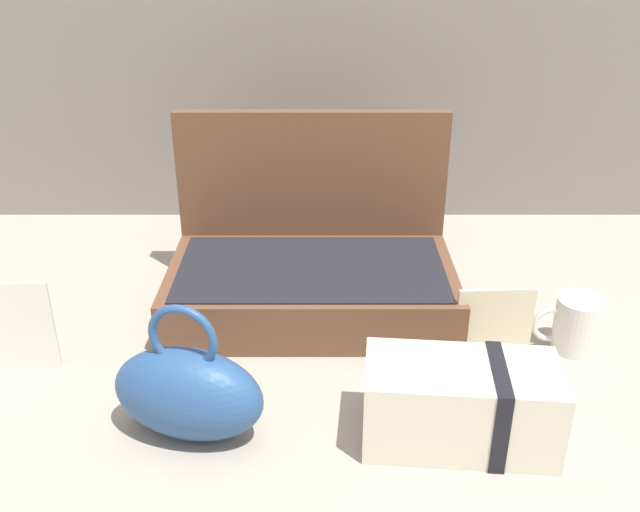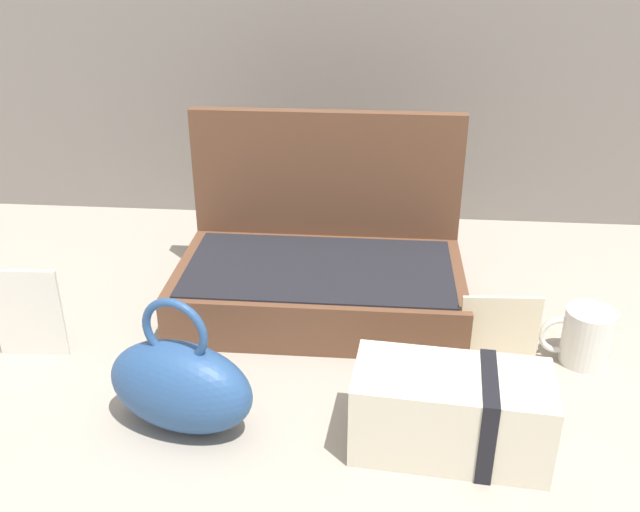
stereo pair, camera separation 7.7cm
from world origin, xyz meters
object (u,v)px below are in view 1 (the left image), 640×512
object	(u,v)px
poster_card_right	(496,321)
info_card_left	(19,326)
coffee_mug	(577,323)
open_suitcase	(313,267)
cream_toiletry_bag	(464,405)
teal_pouch_handbag	(190,391)

from	to	relation	value
poster_card_right	info_card_left	bearing A→B (deg)	-179.62
coffee_mug	poster_card_right	xyz separation A→B (m)	(-0.13, -0.01, 0.01)
coffee_mug	info_card_left	bearing A→B (deg)	-176.11
coffee_mug	poster_card_right	distance (m)	0.13
open_suitcase	coffee_mug	bearing A→B (deg)	-18.60
open_suitcase	poster_card_right	distance (m)	0.32
coffee_mug	cream_toiletry_bag	bearing A→B (deg)	-135.01
open_suitcase	teal_pouch_handbag	size ratio (longest dim) A/B	2.17
cream_toiletry_bag	coffee_mug	world-z (taller)	cream_toiletry_bag
open_suitcase	cream_toiletry_bag	bearing A→B (deg)	-61.00
poster_card_right	open_suitcase	bearing A→B (deg)	148.91
open_suitcase	info_card_left	xyz separation A→B (m)	(-0.44, -0.20, 0.00)
cream_toiletry_bag	info_card_left	size ratio (longest dim) A/B	1.73
cream_toiletry_bag	coffee_mug	bearing A→B (deg)	44.99
cream_toiletry_bag	open_suitcase	bearing A→B (deg)	119.00
info_card_left	poster_card_right	bearing A→B (deg)	1.04
teal_pouch_handbag	coffee_mug	bearing A→B (deg)	19.60
cream_toiletry_bag	info_card_left	bearing A→B (deg)	165.78
cream_toiletry_bag	coffee_mug	size ratio (longest dim) A/B	2.34
info_card_left	open_suitcase	bearing A→B (deg)	21.75
open_suitcase	info_card_left	bearing A→B (deg)	-155.46
open_suitcase	info_card_left	world-z (taller)	open_suitcase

